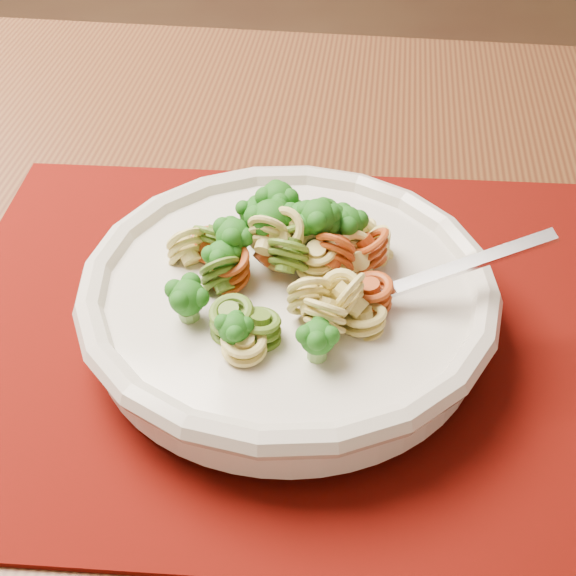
# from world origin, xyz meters

# --- Properties ---
(dining_table) EXTENTS (1.30, 0.84, 0.72)m
(dining_table) POSITION_xyz_m (0.69, -0.54, 0.61)
(dining_table) COLOR #593319
(dining_table) RESTS_ON ground
(placemat) EXTENTS (0.52, 0.41, 0.00)m
(placemat) POSITION_xyz_m (0.76, -0.63, 0.72)
(placemat) COLOR #540503
(placemat) RESTS_ON dining_table
(pasta_bowl) EXTENTS (0.28, 0.28, 0.05)m
(pasta_bowl) POSITION_xyz_m (0.76, -0.64, 0.75)
(pasta_bowl) COLOR beige
(pasta_bowl) RESTS_ON placemat
(pasta_broccoli_heap) EXTENTS (0.24, 0.24, 0.06)m
(pasta_broccoli_heap) POSITION_xyz_m (0.76, -0.64, 0.77)
(pasta_broccoli_heap) COLOR tan
(pasta_broccoli_heap) RESTS_ON pasta_bowl
(fork) EXTENTS (0.18, 0.06, 0.08)m
(fork) POSITION_xyz_m (0.80, -0.65, 0.76)
(fork) COLOR silver
(fork) RESTS_ON pasta_bowl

